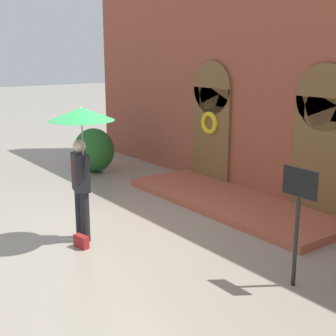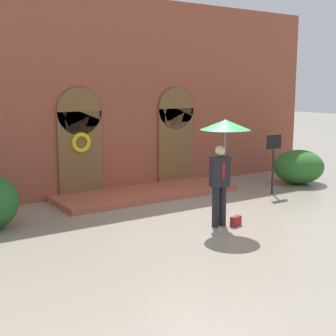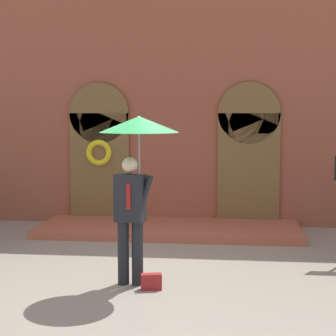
{
  "view_description": "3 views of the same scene",
  "coord_description": "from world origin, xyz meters",
  "px_view_note": "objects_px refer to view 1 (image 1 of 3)",
  "views": [
    {
      "loc": [
        6.99,
        -3.81,
        3.22
      ],
      "look_at": [
        -0.24,
        1.56,
        1.0
      ],
      "focal_mm": 50.0,
      "sensor_mm": 36.0,
      "label": 1
    },
    {
      "loc": [
        -6.62,
        -8.15,
        3.05
      ],
      "look_at": [
        -0.3,
        1.47,
        1.06
      ],
      "focal_mm": 50.0,
      "sensor_mm": 36.0,
      "label": 2
    },
    {
      "loc": [
        1.22,
        -7.97,
        2.41
      ],
      "look_at": [
        0.13,
        1.81,
        1.44
      ],
      "focal_mm": 60.0,
      "sensor_mm": 36.0,
      "label": 3
    }
  ],
  "objects_px": {
    "sign_post": "(298,208)",
    "person_with_umbrella": "(81,134)",
    "handbag": "(81,242)",
    "shrub_left": "(94,150)"
  },
  "relations": [
    {
      "from": "person_with_umbrella",
      "to": "shrub_left",
      "type": "xyz_separation_m",
      "value": [
        -4.39,
        2.5,
        -1.31
      ]
    },
    {
      "from": "person_with_umbrella",
      "to": "sign_post",
      "type": "height_order",
      "value": "person_with_umbrella"
    },
    {
      "from": "sign_post",
      "to": "person_with_umbrella",
      "type": "bearing_deg",
      "value": -153.25
    },
    {
      "from": "handbag",
      "to": "shrub_left",
      "type": "distance_m",
      "value": 5.37
    },
    {
      "from": "sign_post",
      "to": "shrub_left",
      "type": "bearing_deg",
      "value": 173.46
    },
    {
      "from": "handbag",
      "to": "sign_post",
      "type": "bearing_deg",
      "value": 18.44
    },
    {
      "from": "handbag",
      "to": "sign_post",
      "type": "distance_m",
      "value": 3.67
    },
    {
      "from": "handbag",
      "to": "sign_post",
      "type": "relative_size",
      "value": 0.16
    },
    {
      "from": "handbag",
      "to": "person_with_umbrella",
      "type": "bearing_deg",
      "value": 125.53
    },
    {
      "from": "person_with_umbrella",
      "to": "shrub_left",
      "type": "relative_size",
      "value": 1.95
    }
  ]
}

